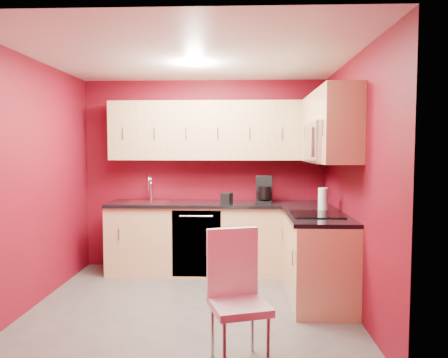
# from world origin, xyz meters

# --- Properties ---
(floor) EXTENTS (3.20, 3.20, 0.00)m
(floor) POSITION_xyz_m (0.00, 0.00, 0.00)
(floor) COLOR #55524F
(floor) RESTS_ON ground
(ceiling) EXTENTS (3.20, 3.20, 0.00)m
(ceiling) POSITION_xyz_m (0.00, 0.00, 2.50)
(ceiling) COLOR white
(ceiling) RESTS_ON wall_back
(wall_back) EXTENTS (3.20, 0.00, 3.20)m
(wall_back) POSITION_xyz_m (0.00, 1.50, 1.25)
(wall_back) COLOR maroon
(wall_back) RESTS_ON floor
(wall_front) EXTENTS (3.20, 0.00, 3.20)m
(wall_front) POSITION_xyz_m (0.00, -1.50, 1.25)
(wall_front) COLOR maroon
(wall_front) RESTS_ON floor
(wall_left) EXTENTS (0.00, 3.00, 3.00)m
(wall_left) POSITION_xyz_m (-1.60, 0.00, 1.25)
(wall_left) COLOR maroon
(wall_left) RESTS_ON floor
(wall_right) EXTENTS (0.00, 3.00, 3.00)m
(wall_right) POSITION_xyz_m (1.60, 0.00, 1.25)
(wall_right) COLOR maroon
(wall_right) RESTS_ON floor
(base_cabinets_back) EXTENTS (2.80, 0.60, 0.87)m
(base_cabinets_back) POSITION_xyz_m (0.20, 1.20, 0.43)
(base_cabinets_back) COLOR #DABC7C
(base_cabinets_back) RESTS_ON floor
(base_cabinets_right) EXTENTS (0.60, 1.30, 0.87)m
(base_cabinets_right) POSITION_xyz_m (1.30, 0.25, 0.43)
(base_cabinets_right) COLOR #DABC7C
(base_cabinets_right) RESTS_ON floor
(countertop_back) EXTENTS (2.80, 0.63, 0.04)m
(countertop_back) POSITION_xyz_m (0.20, 1.19, 0.89)
(countertop_back) COLOR black
(countertop_back) RESTS_ON base_cabinets_back
(countertop_right) EXTENTS (0.63, 1.27, 0.04)m
(countertop_right) POSITION_xyz_m (1.29, 0.23, 0.89)
(countertop_right) COLOR black
(countertop_right) RESTS_ON base_cabinets_right
(upper_cabinets_back) EXTENTS (2.80, 0.35, 0.75)m
(upper_cabinets_back) POSITION_xyz_m (0.20, 1.32, 1.83)
(upper_cabinets_back) COLOR tan
(upper_cabinets_back) RESTS_ON wall_back
(upper_cabinets_right) EXTENTS (0.35, 1.55, 0.75)m
(upper_cabinets_right) POSITION_xyz_m (1.42, 0.44, 1.89)
(upper_cabinets_right) COLOR tan
(upper_cabinets_right) RESTS_ON wall_right
(microwave) EXTENTS (0.42, 0.76, 0.42)m
(microwave) POSITION_xyz_m (1.39, 0.20, 1.66)
(microwave) COLOR silver
(microwave) RESTS_ON upper_cabinets_right
(cooktop) EXTENTS (0.50, 0.55, 0.01)m
(cooktop) POSITION_xyz_m (1.28, 0.20, 0.92)
(cooktop) COLOR black
(cooktop) RESTS_ON countertop_right
(sink) EXTENTS (0.52, 0.42, 0.35)m
(sink) POSITION_xyz_m (-0.70, 1.20, 0.94)
(sink) COLOR silver
(sink) RESTS_ON countertop_back
(dishwasher_front) EXTENTS (0.60, 0.02, 0.82)m
(dishwasher_front) POSITION_xyz_m (-0.05, 0.91, 0.43)
(dishwasher_front) COLOR black
(dishwasher_front) RESTS_ON base_cabinets_back
(downlight) EXTENTS (0.20, 0.20, 0.01)m
(downlight) POSITION_xyz_m (0.00, 0.30, 2.48)
(downlight) COLOR white
(downlight) RESTS_ON ceiling
(coffee_maker) EXTENTS (0.23, 0.29, 0.34)m
(coffee_maker) POSITION_xyz_m (0.78, 1.13, 1.08)
(coffee_maker) COLOR black
(coffee_maker) RESTS_ON countertop_back
(napkin_holder) EXTENTS (0.16, 0.16, 0.13)m
(napkin_holder) POSITION_xyz_m (0.31, 1.13, 0.97)
(napkin_holder) COLOR black
(napkin_holder) RESTS_ON countertop_back
(paper_towel) EXTENTS (0.18, 0.18, 0.25)m
(paper_towel) POSITION_xyz_m (1.40, 0.49, 1.04)
(paper_towel) COLOR silver
(paper_towel) RESTS_ON countertop_right
(dining_chair) EXTENTS (0.51, 0.52, 0.99)m
(dining_chair) POSITION_xyz_m (0.48, -1.20, 0.49)
(dining_chair) COLOR silver
(dining_chair) RESTS_ON floor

